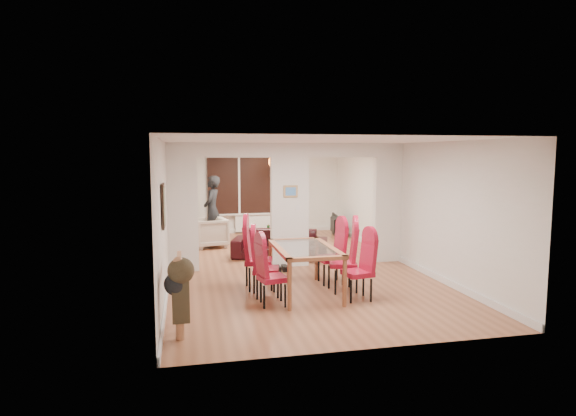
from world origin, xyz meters
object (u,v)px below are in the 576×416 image
object	(u,v)px
dining_chair_lc	(259,256)
bowl	(269,235)
bottle	(268,230)
television	(332,225)
armchair	(210,232)
dining_chair_rc	(331,254)
dining_chair_lb	(266,265)
dining_chair_ra	(358,268)
sofa	(280,244)
person	(212,210)
coffee_table	(275,240)
dining_table	(304,270)
dining_chair_la	(273,273)
dining_chair_rb	(343,258)

from	to	relation	value
dining_chair_lc	bowl	distance (m)	4.01
dining_chair_lc	bottle	world-z (taller)	dining_chair_lc
television	bottle	bearing A→B (deg)	121.27
armchair	bowl	distance (m)	1.53
dining_chair_rc	armchair	bearing A→B (deg)	109.67
dining_chair_lb	dining_chair_lc	xyz separation A→B (m)	(-0.04, 0.47, 0.05)
dining_chair_ra	armchair	xyz separation A→B (m)	(-2.13, 5.01, -0.15)
sofa	bottle	world-z (taller)	sofa
dining_chair_lc	person	bearing A→B (deg)	110.17
television	dining_chair_ra	bearing A→B (deg)	174.12
dining_chair_lb	coffee_table	xyz separation A→B (m)	(0.97, 4.44, -0.41)
coffee_table	sofa	bearing A→B (deg)	-95.80
dining_table	dining_chair_lb	size ratio (longest dim) A/B	1.63
dining_chair_la	bottle	distance (m)	5.10
dining_chair_lb	dining_chair_rc	distance (m)	1.41
dining_chair_ra	person	size ratio (longest dim) A/B	0.58
armchair	television	bearing A→B (deg)	94.63
sofa	bowl	xyz separation A→B (m)	(0.01, 1.48, -0.05)
dining_table	bowl	distance (m)	4.38
dining_chair_rc	coffee_table	world-z (taller)	dining_chair_rc
dining_chair_rb	person	world-z (taller)	person
dining_table	dining_chair_la	xyz separation A→B (m)	(-0.64, -0.50, 0.11)
dining_chair_lb	sofa	distance (m)	3.01
dining_chair_rc	television	size ratio (longest dim) A/B	1.00
dining_table	television	size ratio (longest dim) A/B	1.61
person	bowl	world-z (taller)	person
person	television	bearing A→B (deg)	116.77
coffee_table	armchair	bearing A→B (deg)	178.19
dining_chair_rb	person	size ratio (longest dim) A/B	0.64
dining_chair_rb	bowl	bearing A→B (deg)	110.56
dining_table	person	size ratio (longest dim) A/B	0.96
dining_chair_ra	bottle	world-z (taller)	dining_chair_ra
dining_chair_rb	person	distance (m)	5.30
dining_chair_la	dining_table	bearing A→B (deg)	26.26
person	bowl	distance (m)	1.66
dining_table	dining_chair_rc	xyz separation A→B (m)	(0.63, 0.54, 0.13)
dining_chair_lc	bowl	bearing A→B (deg)	90.47
dining_chair_lb	person	bearing A→B (deg)	108.92
dining_chair_la	dining_chair_rb	bearing A→B (deg)	9.30
television	bowl	size ratio (longest dim) A/B	4.97
bowl	person	bearing A→B (deg)	158.58
television	person	bearing A→B (deg)	105.76
dining_chair_la	coffee_table	bearing A→B (deg)	67.32
dining_chair_ra	person	distance (m)	5.82
dining_chair_la	person	distance (m)	5.48
armchair	television	world-z (taller)	armchair
dining_table	dining_chair_lb	distance (m)	0.68
person	dining_chair_la	bearing A→B (deg)	25.22
dining_table	sofa	world-z (taller)	dining_table
dining_chair_ra	dining_chair_lc	bearing A→B (deg)	135.83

